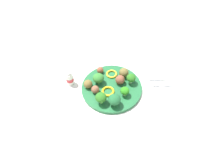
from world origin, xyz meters
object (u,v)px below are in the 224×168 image
object	(u,v)px
yogurt_bottle	(70,79)
pepper_ring_back_left	(111,74)
meatball_back_left	(96,89)
meatball_front_right	(88,84)
broccoli_floret_near_rim	(131,78)
meatball_far_rim	(100,70)
broccoli_floret_center	(115,100)
broccoli_floret_back_right	(125,91)
meatball_near_rim	(120,80)
napkin	(165,83)
broccoli_floret_far_rim	(99,78)
pepper_ring_front_left	(108,91)
broccoli_floret_back_left	(101,98)
meatball_mid_left	(124,73)
plate	(112,88)
fork	(164,85)
knife	(163,79)

from	to	relation	value
yogurt_bottle	pepper_ring_back_left	bearing A→B (deg)	-167.78
meatball_back_left	meatball_front_right	xyz separation A→B (m)	(0.03, -0.03, 0.00)
broccoli_floret_near_rim	meatball_far_rim	distance (m)	0.16
broccoli_floret_center	meatball_far_rim	distance (m)	0.20
meatball_back_left	pepper_ring_back_left	distance (m)	0.13
meatball_far_rim	yogurt_bottle	world-z (taller)	yogurt_bottle
meatball_far_rim	broccoli_floret_back_right	bearing A→B (deg)	129.52
meatball_near_rim	meatball_front_right	size ratio (longest dim) A/B	1.11
meatball_near_rim	napkin	size ratio (longest dim) A/B	0.26
broccoli_floret_far_rim	pepper_ring_front_left	world-z (taller)	broccoli_floret_far_rim
broccoli_floret_back_left	broccoli_floret_center	bearing A→B (deg)	170.19
pepper_ring_back_left	napkin	world-z (taller)	pepper_ring_back_left
broccoli_floret_center	broccoli_floret_far_rim	bearing A→B (deg)	-59.65
meatball_mid_left	yogurt_bottle	bearing A→B (deg)	7.08
broccoli_floret_back_right	pepper_ring_back_left	bearing A→B (deg)	-63.44
plate	fork	size ratio (longest dim) A/B	2.31
meatball_front_right	pepper_ring_front_left	bearing A→B (deg)	162.37
broccoli_floret_back_right	meatball_far_rim	size ratio (longest dim) A/B	1.40
meatball_back_left	napkin	bearing A→B (deg)	-168.76
broccoli_floret_back_right	knife	bearing A→B (deg)	-152.14
plate	knife	size ratio (longest dim) A/B	1.92
meatball_front_right	fork	size ratio (longest dim) A/B	0.33
napkin	fork	bearing A→B (deg)	64.67
broccoli_floret_near_rim	broccoli_floret_center	xyz separation A→B (m)	(0.08, 0.12, 0.00)
napkin	knife	xyz separation A→B (m)	(0.01, -0.02, 0.00)
meatball_front_right	pepper_ring_back_left	xyz separation A→B (m)	(-0.10, -0.08, -0.02)
broccoli_floret_back_left	meatball_front_right	distance (m)	0.11
fork	knife	size ratio (longest dim) A/B	0.83
meatball_mid_left	fork	bearing A→B (deg)	165.33
meatball_far_rim	napkin	size ratio (longest dim) A/B	0.19
meatball_mid_left	fork	distance (m)	0.20
broccoli_floret_back_left	knife	world-z (taller)	broccoli_floret_back_left
meatball_near_rim	meatball_far_rim	size ratio (longest dim) A/B	1.37
meatball_mid_left	yogurt_bottle	world-z (taller)	yogurt_bottle
napkin	yogurt_bottle	size ratio (longest dim) A/B	2.24
meatball_back_left	fork	size ratio (longest dim) A/B	0.30
napkin	knife	world-z (taller)	knife
broccoli_floret_far_rim	broccoli_floret_near_rim	bearing A→B (deg)	179.96
meatball_mid_left	meatball_near_rim	bearing A→B (deg)	66.21
knife	meatball_front_right	bearing A→B (deg)	8.79
pepper_ring_back_left	fork	world-z (taller)	pepper_ring_back_left
meatball_far_rim	napkin	distance (m)	0.32
broccoli_floret_back_right	pepper_ring_front_left	distance (m)	0.08
meatball_back_left	pepper_ring_front_left	world-z (taller)	meatball_back_left
pepper_ring_back_left	meatball_far_rim	bearing A→B (deg)	-15.46
broccoli_floret_back_right	knife	size ratio (longest dim) A/B	0.31
yogurt_bottle	fork	bearing A→B (deg)	177.74
meatball_back_left	fork	world-z (taller)	meatball_back_left
broccoli_floret_center	broccoli_floret_near_rim	bearing A→B (deg)	-122.38
meatball_mid_left	meatball_far_rim	size ratio (longest dim) A/B	1.43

